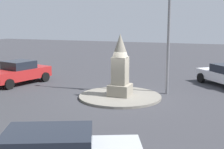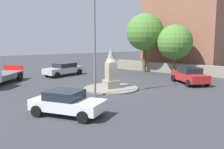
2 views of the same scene
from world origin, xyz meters
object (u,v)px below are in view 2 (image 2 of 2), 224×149
car_white_waiting (67,102)px  tree_near_wall (145,32)px  car_red_approaching (190,75)px  monument (111,69)px  tree_mid_cluster (175,42)px  car_silver_near_island (64,69)px  streetlamp (94,22)px  corner_building (184,34)px

car_white_waiting → tree_near_wall: (-13.58, -12.32, 3.94)m
car_red_approaching → tree_near_wall: (-0.79, -8.32, 3.90)m
monument → tree_near_wall: (-8.18, -7.16, 3.04)m
tree_mid_cluster → car_silver_near_island: bearing=-23.8°
car_silver_near_island → tree_near_wall: bearing=170.3°
monument → streetlamp: streetlamp is taller
car_white_waiting → tree_near_wall: size_ratio=0.62×
car_white_waiting → tree_near_wall: 18.75m
car_silver_near_island → tree_near_wall: 10.32m
car_silver_near_island → monument: bearing=98.0°
corner_building → tree_near_wall: 6.22m
corner_building → tree_mid_cluster: 5.81m
car_red_approaching → car_white_waiting: bearing=17.4°
streetlamp → car_white_waiting: 6.54m
corner_building → tree_mid_cluster: corner_building is taller
streetlamp → car_red_approaching: 10.63m
tree_near_wall → tree_mid_cluster: bearing=117.3°
car_red_approaching → tree_mid_cluster: tree_mid_cluster is taller
monument → car_white_waiting: monument is taller
streetlamp → tree_mid_cluster: size_ratio=1.62×
car_silver_near_island → car_red_approaching: car_red_approaching is taller
streetlamp → tree_mid_cluster: bearing=-155.1°
monument → car_red_approaching: size_ratio=0.75×
tree_near_wall → tree_mid_cluster: 3.86m
corner_building → tree_near_wall: size_ratio=1.35×
tree_near_wall → corner_building: bearing=-177.5°
monument → streetlamp: (2.20, 1.75, 3.68)m
corner_building → tree_mid_cluster: bearing=38.3°
car_red_approaching → tree_near_wall: bearing=-95.4°
car_white_waiting → tree_mid_cluster: 17.97m
monument → tree_mid_cluster: bearing=-158.6°
streetlamp → car_silver_near_island: (-0.97, -10.52, -4.57)m
tree_mid_cluster → car_red_approaching: bearing=63.7°
tree_mid_cluster → corner_building: bearing=-141.7°
monument → corner_building: (-14.38, -7.43, 2.81)m
corner_building → tree_near_wall: corner_building is taller
car_silver_near_island → car_white_waiting: (4.17, 13.93, -0.01)m
monument → car_white_waiting: 7.53m
car_silver_near_island → tree_mid_cluster: bearing=156.2°
car_white_waiting → corner_building: bearing=-147.5°
monument → car_silver_near_island: (1.23, -8.77, -0.89)m
monument → corner_building: corner_building is taller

